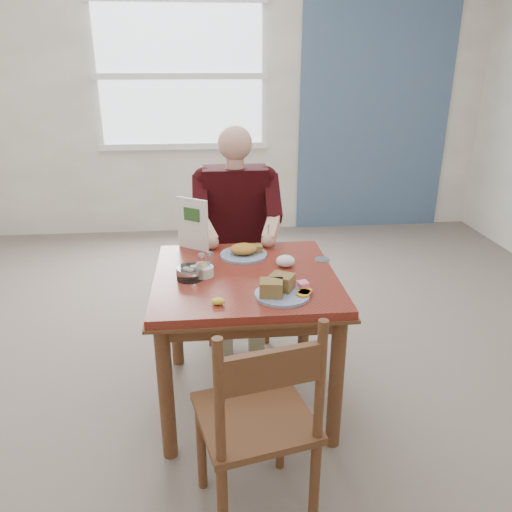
{
  "coord_description": "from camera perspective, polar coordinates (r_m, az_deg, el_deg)",
  "views": [
    {
      "loc": [
        -0.17,
        -2.28,
        1.74
      ],
      "look_at": [
        0.05,
        0.0,
        0.84
      ],
      "focal_mm": 35.0,
      "sensor_mm": 36.0,
      "label": 1
    }
  ],
  "objects": [
    {
      "name": "chair_near",
      "position": [
        1.97,
        0.3,
        -18.46
      ],
      "size": [
        0.5,
        0.5,
        0.95
      ],
      "color": "brown",
      "rests_on": "ground"
    },
    {
      "name": "shakers",
      "position": [
        2.57,
        -5.74,
        -0.47
      ],
      "size": [
        0.09,
        0.06,
        0.08
      ],
      "color": "white",
      "rests_on": "table"
    },
    {
      "name": "menu",
      "position": [
        2.8,
        -7.25,
        3.68
      ],
      "size": [
        0.17,
        0.13,
        0.29
      ],
      "color": "white",
      "rests_on": "table"
    },
    {
      "name": "wall_back",
      "position": [
        5.29,
        -3.93,
        17.68
      ],
      "size": [
        5.5,
        0.0,
        5.5
      ],
      "primitive_type": "plane",
      "rotation": [
        1.57,
        0.0,
        0.0
      ],
      "color": "white",
      "rests_on": "ground"
    },
    {
      "name": "diner",
      "position": [
        3.13,
        -2.26,
        4.11
      ],
      "size": [
        0.53,
        0.56,
        1.39
      ],
      "color": "gray",
      "rests_on": "chair_far"
    },
    {
      "name": "caddy",
      "position": [
        2.47,
        -5.96,
        -1.72
      ],
      "size": [
        0.11,
        0.11,
        0.07
      ],
      "color": "white",
      "rests_on": "table"
    },
    {
      "name": "metal_dish",
      "position": [
        2.68,
        7.58,
        -0.42
      ],
      "size": [
        0.1,
        0.1,
        0.01
      ],
      "primitive_type": "cylinder",
      "rotation": [
        0.0,
        0.0,
        0.29
      ],
      "color": "silver",
      "rests_on": "table"
    },
    {
      "name": "chair_far",
      "position": [
        3.33,
        -2.27,
        -0.9
      ],
      "size": [
        0.42,
        0.42,
        0.95
      ],
      "color": "brown",
      "rests_on": "ground"
    },
    {
      "name": "creamer",
      "position": [
        2.45,
        -7.55,
        -1.93
      ],
      "size": [
        0.15,
        0.15,
        0.06
      ],
      "color": "white",
      "rests_on": "table"
    },
    {
      "name": "table",
      "position": [
        2.54,
        -1.23,
        -4.37
      ],
      "size": [
        0.92,
        0.92,
        0.75
      ],
      "color": "maroon",
      "rests_on": "ground"
    },
    {
      "name": "near_plate",
      "position": [
        2.26,
        2.82,
        -3.77
      ],
      "size": [
        0.31,
        0.31,
        0.08
      ],
      "color": "white",
      "rests_on": "table"
    },
    {
      "name": "accent_panel",
      "position": [
        5.56,
        13.61,
        17.34
      ],
      "size": [
        1.6,
        0.02,
        2.8
      ],
      "primitive_type": "cube",
      "color": "#455F81",
      "rests_on": "ground"
    },
    {
      "name": "far_plate",
      "position": [
        2.71,
        -1.33,
        0.53
      ],
      "size": [
        0.26,
        0.26,
        0.07
      ],
      "color": "white",
      "rests_on": "table"
    },
    {
      "name": "lemon_wedge",
      "position": [
        2.19,
        -4.35,
        -5.18
      ],
      "size": [
        0.07,
        0.06,
        0.03
      ],
      "primitive_type": "ellipsoid",
      "rotation": [
        0.0,
        0.0,
        -0.34
      ],
      "color": "yellow",
      "rests_on": "table"
    },
    {
      "name": "napkin",
      "position": [
        2.57,
        3.38,
        -0.57
      ],
      "size": [
        0.11,
        0.1,
        0.06
      ],
      "primitive_type": "ellipsoid",
      "rotation": [
        0.0,
        0.0,
        -0.18
      ],
      "color": "white",
      "rests_on": "table"
    },
    {
      "name": "floor",
      "position": [
        2.88,
        -1.13,
        -15.89
      ],
      "size": [
        6.0,
        6.0,
        0.0
      ],
      "primitive_type": "plane",
      "color": "#6F665A",
      "rests_on": "ground"
    },
    {
      "name": "window",
      "position": [
        5.25,
        -8.61,
        19.66
      ],
      "size": [
        1.72,
        0.04,
        1.42
      ],
      "color": "white",
      "rests_on": "wall_back"
    }
  ]
}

